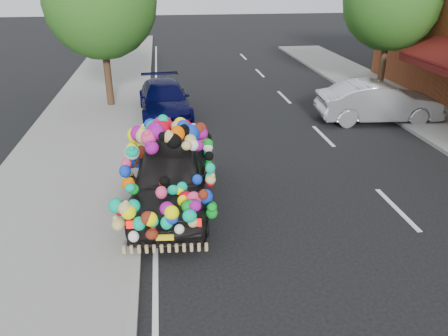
% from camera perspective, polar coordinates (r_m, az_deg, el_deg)
% --- Properties ---
extents(ground, '(100.00, 100.00, 0.00)m').
position_cam_1_polar(ground, '(9.84, 2.86, -6.84)').
color(ground, black).
rests_on(ground, ground).
extents(sidewalk, '(4.00, 60.00, 0.12)m').
position_cam_1_polar(sidewalk, '(10.02, -22.32, -7.84)').
color(sidewalk, gray).
rests_on(sidewalk, ground).
extents(kerb, '(0.15, 60.00, 0.13)m').
position_cam_1_polar(kerb, '(9.69, -11.03, -7.41)').
color(kerb, gray).
rests_on(kerb, ground).
extents(lane_markings, '(6.00, 50.00, 0.01)m').
position_cam_1_polar(lane_markings, '(11.03, 21.64, -4.98)').
color(lane_markings, silver).
rests_on(lane_markings, ground).
extents(tree_near_sidewalk, '(4.20, 4.20, 6.13)m').
position_cam_1_polar(tree_near_sidewalk, '(17.91, -15.89, 20.11)').
color(tree_near_sidewalk, '#332114').
rests_on(tree_near_sidewalk, ground).
extents(tree_far_b, '(4.00, 4.00, 5.90)m').
position_cam_1_polar(tree_far_b, '(20.68, 21.07, 19.56)').
color(tree_far_b, '#332114').
rests_on(tree_far_b, ground).
extents(plush_art_car, '(2.46, 4.68, 2.12)m').
position_cam_1_polar(plush_art_car, '(10.09, -7.14, 0.78)').
color(plush_art_car, black).
rests_on(plush_art_car, ground).
extents(navy_sedan, '(2.09, 4.55, 1.29)m').
position_cam_1_polar(navy_sedan, '(16.82, -7.80, 8.82)').
color(navy_sedan, '#040530').
rests_on(navy_sedan, ground).
extents(silver_hatchback, '(4.52, 1.89, 1.45)m').
position_cam_1_polar(silver_hatchback, '(17.03, 19.53, 8.12)').
color(silver_hatchback, '#ACADB3').
rests_on(silver_hatchback, ground).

